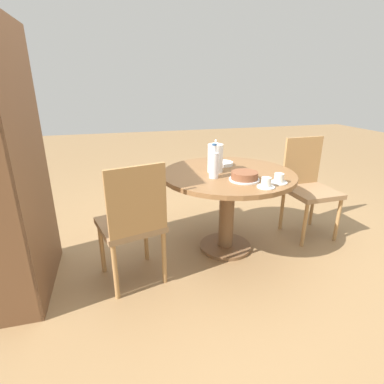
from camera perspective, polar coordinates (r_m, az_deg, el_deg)
ground_plane at (r=2.78m, az=6.31°, el=-10.45°), size 14.00×14.00×0.00m
dining_table at (r=2.54m, az=6.79°, el=0.53°), size 1.10×1.10×0.71m
chair_a at (r=2.14m, az=-11.27°, el=-5.53°), size 0.51×0.51×0.93m
chair_b at (r=3.05m, az=21.28°, el=1.31°), size 0.43×0.43×0.93m
bookshelf at (r=2.25m, az=-30.78°, el=3.45°), size 0.84×0.28×1.78m
coffee_pot at (r=2.47m, az=4.46°, el=6.61°), size 0.13×0.13×0.27m
water_bottle at (r=2.31m, az=4.20°, el=5.30°), size 0.07×0.07×0.27m
cake_main at (r=2.30m, az=9.96°, el=2.97°), size 0.23×0.23×0.07m
cup_a at (r=2.29m, az=16.22°, el=2.38°), size 0.13×0.13×0.07m
cup_b at (r=2.17m, az=13.94°, el=1.61°), size 0.13×0.13×0.07m
plate_stack at (r=2.71m, az=5.80°, el=5.43°), size 0.19×0.19×0.03m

